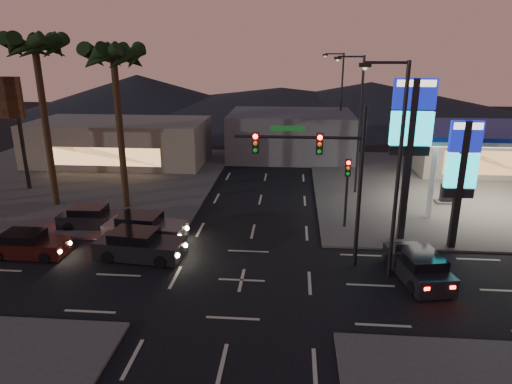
# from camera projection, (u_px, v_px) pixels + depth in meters

# --- Properties ---
(ground) EXTENTS (140.00, 140.00, 0.00)m
(ground) POSITION_uv_depth(u_px,v_px,m) (242.00, 280.00, 21.55)
(ground) COLOR black
(ground) RESTS_ON ground
(corner_lot_ne) EXTENTS (24.00, 24.00, 0.12)m
(corner_lot_ne) POSITION_uv_depth(u_px,v_px,m) (469.00, 188.00, 35.47)
(corner_lot_ne) COLOR #47443F
(corner_lot_ne) RESTS_ON ground
(corner_lot_nw) EXTENTS (24.00, 24.00, 0.12)m
(corner_lot_nw) POSITION_uv_depth(u_px,v_px,m) (73.00, 179.00, 37.99)
(corner_lot_nw) COLOR #47443F
(corner_lot_nw) RESTS_ON ground
(gas_station) EXTENTS (12.20, 8.20, 5.47)m
(gas_station) POSITION_uv_depth(u_px,v_px,m) (501.00, 133.00, 30.15)
(gas_station) COLOR silver
(gas_station) RESTS_ON ground
(convenience_store) EXTENTS (10.00, 6.00, 4.00)m
(convenience_store) POSITION_uv_depth(u_px,v_px,m) (475.00, 150.00, 39.47)
(convenience_store) COLOR #726B5B
(convenience_store) RESTS_ON ground
(pylon_sign_tall) EXTENTS (2.20, 0.35, 9.00)m
(pylon_sign_tall) POSITION_uv_depth(u_px,v_px,m) (411.00, 129.00, 24.17)
(pylon_sign_tall) COLOR black
(pylon_sign_tall) RESTS_ON ground
(pylon_sign_short) EXTENTS (1.60, 0.35, 7.00)m
(pylon_sign_short) POSITION_uv_depth(u_px,v_px,m) (462.00, 166.00, 23.55)
(pylon_sign_short) COLOR black
(pylon_sign_short) RESTS_ON ground
(traffic_signal_mast) EXTENTS (6.10, 0.39, 8.00)m
(traffic_signal_mast) POSITION_uv_depth(u_px,v_px,m) (324.00, 164.00, 21.56)
(traffic_signal_mast) COLOR black
(traffic_signal_mast) RESTS_ON ground
(pedestal_signal) EXTENTS (0.32, 0.39, 4.30)m
(pedestal_signal) POSITION_uv_depth(u_px,v_px,m) (347.00, 182.00, 26.86)
(pedestal_signal) COLOR black
(pedestal_signal) RESTS_ON ground
(streetlight_near) EXTENTS (2.14, 0.25, 10.00)m
(streetlight_near) POSITION_uv_depth(u_px,v_px,m) (395.00, 160.00, 20.23)
(streetlight_near) COLOR black
(streetlight_near) RESTS_ON ground
(streetlight_mid) EXTENTS (2.14, 0.25, 10.00)m
(streetlight_mid) POSITION_uv_depth(u_px,v_px,m) (357.00, 118.00, 32.58)
(streetlight_mid) COLOR black
(streetlight_mid) RESTS_ON ground
(streetlight_far) EXTENTS (2.14, 0.25, 10.00)m
(streetlight_far) POSITION_uv_depth(u_px,v_px,m) (339.00, 97.00, 45.88)
(streetlight_far) COLOR black
(streetlight_far) RESTS_ON ground
(palm_a) EXTENTS (4.41, 4.41, 10.86)m
(palm_a) POSITION_uv_depth(u_px,v_px,m) (114.00, 65.00, 28.42)
(palm_a) COLOR black
(palm_a) RESTS_ON ground
(palm_b) EXTENTS (4.41, 4.41, 11.46)m
(palm_b) POSITION_uv_depth(u_px,v_px,m) (36.00, 56.00, 28.65)
(palm_b) COLOR black
(palm_b) RESTS_ON ground
(building_far_west) EXTENTS (16.00, 8.00, 4.00)m
(building_far_west) POSITION_uv_depth(u_px,v_px,m) (120.00, 142.00, 42.94)
(building_far_west) COLOR #726B5B
(building_far_west) RESTS_ON ground
(building_far_mid) EXTENTS (12.00, 9.00, 4.40)m
(building_far_mid) POSITION_uv_depth(u_px,v_px,m) (291.00, 135.00, 45.42)
(building_far_mid) COLOR #4C4C51
(building_far_mid) RESTS_ON ground
(hill_left) EXTENTS (40.00, 40.00, 6.00)m
(hill_left) POSITION_uv_depth(u_px,v_px,m) (138.00, 92.00, 79.59)
(hill_left) COLOR black
(hill_left) RESTS_ON ground
(hill_right) EXTENTS (50.00, 50.00, 5.00)m
(hill_right) POSITION_uv_depth(u_px,v_px,m) (370.00, 97.00, 76.60)
(hill_right) COLOR black
(hill_right) RESTS_ON ground
(hill_center) EXTENTS (60.00, 60.00, 4.00)m
(hill_center) POSITION_uv_depth(u_px,v_px,m) (281.00, 99.00, 77.93)
(hill_center) COLOR black
(hill_center) RESTS_ON ground
(car_lane_a_front) EXTENTS (4.75, 2.36, 1.50)m
(car_lane_a_front) POSITION_uv_depth(u_px,v_px,m) (139.00, 245.00, 23.65)
(car_lane_a_front) COLOR black
(car_lane_a_front) RESTS_ON ground
(car_lane_a_mid) EXTENTS (4.09, 1.76, 1.32)m
(car_lane_a_mid) POSITION_uv_depth(u_px,v_px,m) (28.00, 245.00, 23.93)
(car_lane_a_mid) COLOR black
(car_lane_a_mid) RESTS_ON ground
(car_lane_b_front) EXTENTS (4.76, 2.33, 1.51)m
(car_lane_b_front) POSITION_uv_depth(u_px,v_px,m) (144.00, 228.00, 25.89)
(car_lane_b_front) COLOR #4C4C4E
(car_lane_b_front) RESTS_ON ground
(car_lane_b_mid) EXTENTS (4.18, 1.84, 1.35)m
(car_lane_b_mid) POSITION_uv_depth(u_px,v_px,m) (93.00, 218.00, 27.70)
(car_lane_b_mid) COLOR black
(car_lane_b_mid) RESTS_ON ground
(suv_station) EXTENTS (2.57, 4.53, 1.43)m
(suv_station) POSITION_uv_depth(u_px,v_px,m) (418.00, 266.00, 21.46)
(suv_station) COLOR black
(suv_station) RESTS_ON ground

